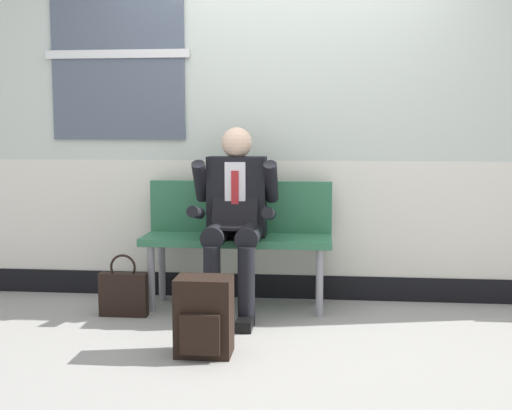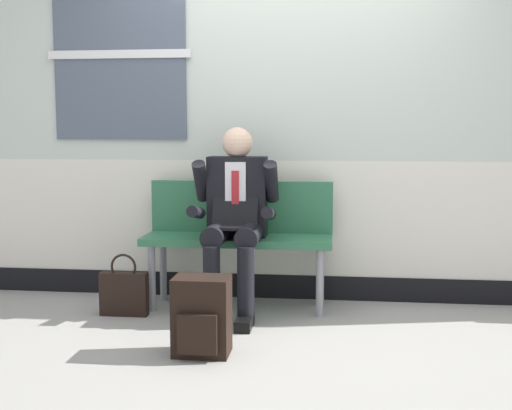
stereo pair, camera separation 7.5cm
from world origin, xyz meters
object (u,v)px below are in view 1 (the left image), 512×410
(bench_with_person, at_px, (238,230))
(handbag, at_px, (124,293))
(backpack, at_px, (204,317))
(person_seated, at_px, (235,214))

(bench_with_person, xyz_separation_m, handbag, (-0.73, -0.35, -0.38))
(bench_with_person, distance_m, backpack, 1.09)
(person_seated, relative_size, handbag, 3.00)
(handbag, bearing_deg, person_seated, 11.68)
(bench_with_person, relative_size, handbag, 3.11)
(person_seated, xyz_separation_m, backpack, (-0.06, -0.85, -0.46))
(person_seated, xyz_separation_m, handbag, (-0.73, -0.15, -0.52))
(person_seated, relative_size, backpack, 2.87)
(handbag, bearing_deg, bench_with_person, 25.35)
(bench_with_person, height_order, handbag, bench_with_person)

